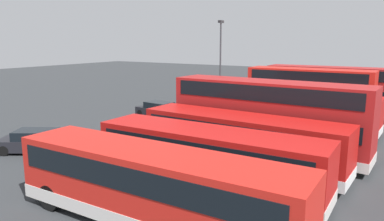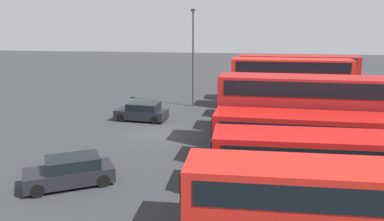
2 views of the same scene
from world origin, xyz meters
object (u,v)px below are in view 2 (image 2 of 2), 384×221
(bus_double_decker_near_end, at_px, (297,77))
(bus_single_deck_seventh, at_px, (335,164))
(bus_single_deck_fourth, at_px, (302,110))
(bus_single_deck_sixth, at_px, (319,139))
(bus_double_decker_second, at_px, (290,83))
(bus_single_deck_far_end, at_px, (352,203))
(car_small_green, at_px, (142,112))
(lamp_post_tall, at_px, (193,51))
(car_hatchback_silver, at_px, (70,172))
(bus_single_deck_third, at_px, (300,100))
(bus_double_decker_fifth, at_px, (316,111))
(box_truck_blue, at_px, (282,74))

(bus_double_decker_near_end, height_order, bus_single_deck_seventh, bus_double_decker_near_end)
(bus_single_deck_fourth, xyz_separation_m, bus_single_deck_sixth, (6.86, 0.03, 0.00))
(bus_double_decker_near_end, relative_size, bus_single_deck_seventh, 1.03)
(bus_double_decker_near_end, relative_size, bus_double_decker_second, 1.07)
(bus_single_deck_sixth, relative_size, bus_single_deck_seventh, 1.05)
(bus_double_decker_second, height_order, bus_single_deck_far_end, bus_double_decker_second)
(bus_single_deck_far_end, relative_size, car_small_green, 2.81)
(lamp_post_tall, bearing_deg, car_hatchback_silver, -10.26)
(car_hatchback_silver, bearing_deg, bus_single_deck_sixth, 108.69)
(bus_double_decker_near_end, relative_size, bus_single_deck_third, 0.99)
(bus_single_deck_sixth, bearing_deg, car_small_green, -124.94)
(bus_double_decker_second, relative_size, bus_single_deck_far_end, 0.88)
(bus_double_decker_near_end, relative_size, car_hatchback_silver, 2.50)
(bus_single_deck_seventh, bearing_deg, lamp_post_tall, -153.61)
(bus_single_deck_seventh, distance_m, lamp_post_tall, 20.46)
(bus_double_decker_second, distance_m, car_small_green, 13.39)
(car_hatchback_silver, xyz_separation_m, lamp_post_tall, (-18.49, 3.35, 4.40))
(lamp_post_tall, bearing_deg, car_small_green, -29.30)
(bus_single_deck_far_end, bearing_deg, bus_double_decker_fifth, 177.77)
(car_small_green, bearing_deg, box_truck_blue, 143.64)
(bus_double_decker_near_end, xyz_separation_m, bus_double_decker_fifth, (14.47, -0.46, 0.00))
(bus_double_decker_second, xyz_separation_m, car_small_green, (5.73, -11.98, -1.75))
(bus_single_deck_fourth, xyz_separation_m, lamp_post_tall, (-7.49, -8.87, 3.48))
(bus_single_deck_sixth, relative_size, lamp_post_tall, 1.30)
(bus_single_deck_seventh, height_order, lamp_post_tall, lamp_post_tall)
(car_small_green, bearing_deg, bus_single_deck_third, 99.87)
(car_hatchback_silver, relative_size, car_small_green, 1.06)
(bus_double_decker_near_end, bearing_deg, bus_single_deck_seventh, -1.84)
(bus_single_deck_sixth, xyz_separation_m, bus_single_deck_far_end, (7.54, -0.13, 0.00))
(bus_double_decker_fifth, xyz_separation_m, bus_single_deck_sixth, (3.12, -0.29, -0.83))
(bus_single_deck_sixth, xyz_separation_m, lamp_post_tall, (-14.35, -8.90, 3.48))
(bus_double_decker_near_end, distance_m, bus_single_deck_fourth, 10.80)
(bus_single_deck_fourth, height_order, box_truck_blue, box_truck_blue)
(bus_double_decker_second, xyz_separation_m, bus_single_deck_far_end, (21.78, 0.07, -0.82))
(car_hatchback_silver, distance_m, lamp_post_tall, 19.30)
(bus_double_decker_near_end, height_order, car_small_green, bus_double_decker_near_end)
(box_truck_blue, bearing_deg, bus_double_decker_fifth, 0.73)
(car_hatchback_silver, bearing_deg, bus_single_deck_seventh, 92.00)
(lamp_post_tall, bearing_deg, bus_single_deck_third, 68.21)
(bus_double_decker_fifth, bearing_deg, lamp_post_tall, -140.71)
(bus_single_deck_far_end, bearing_deg, bus_single_deck_fourth, 179.61)
(bus_single_deck_fourth, relative_size, bus_double_decker_fifth, 0.93)
(bus_single_deck_sixth, relative_size, car_small_green, 2.71)
(bus_single_deck_third, distance_m, bus_single_deck_seventh, 14.39)
(bus_single_deck_third, relative_size, car_hatchback_silver, 2.53)
(car_hatchback_silver, bearing_deg, bus_single_deck_far_end, 74.32)
(bus_single_deck_third, bearing_deg, car_hatchback_silver, -40.24)
(bus_single_deck_sixth, xyz_separation_m, car_hatchback_silver, (4.14, -12.24, -0.92))
(bus_double_decker_fifth, bearing_deg, bus_single_deck_third, 179.95)
(bus_single_deck_third, distance_m, bus_double_decker_fifth, 7.60)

